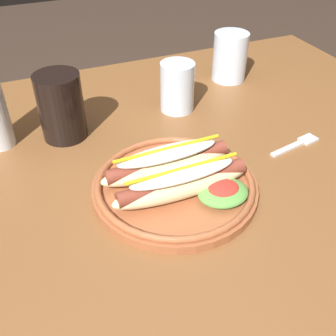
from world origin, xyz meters
TOP-DOWN VIEW (x-y plane):
  - dining_table at (0.00, 0.00)m, footprint 1.35×1.00m
  - hot_dog_plate at (0.01, -0.07)m, footprint 0.29×0.29m
  - fork at (0.29, -0.03)m, footprint 0.12×0.04m
  - soda_cup at (-0.13, 0.19)m, footprint 0.09×0.09m
  - water_cup at (0.13, 0.20)m, footprint 0.08×0.08m
  - extra_cup at (0.32, 0.29)m, footprint 0.09×0.09m

SIDE VIEW (x-z plane):
  - dining_table at x=0.00m, z-range 0.28..1.02m
  - fork at x=0.29m, z-range 0.74..0.74m
  - hot_dog_plate at x=0.01m, z-range 0.73..0.80m
  - water_cup at x=0.13m, z-range 0.74..0.85m
  - extra_cup at x=0.32m, z-range 0.74..0.86m
  - soda_cup at x=-0.13m, z-range 0.74..0.88m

